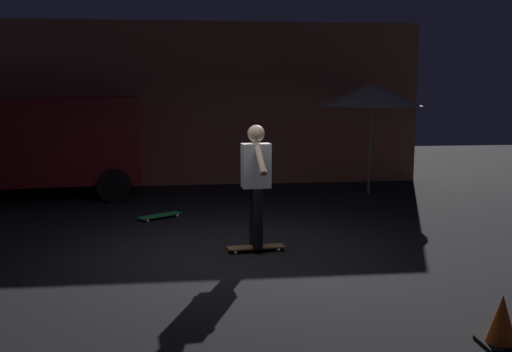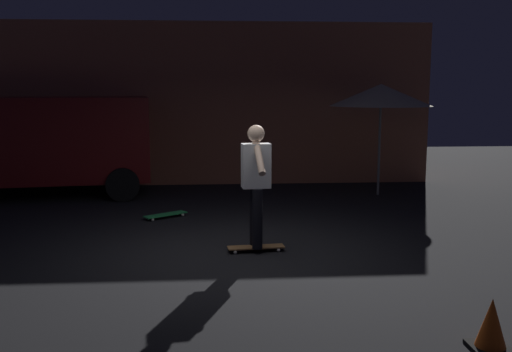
{
  "view_description": "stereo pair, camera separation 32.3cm",
  "coord_description": "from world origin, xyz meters",
  "px_view_note": "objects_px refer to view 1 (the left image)",
  "views": [
    {
      "loc": [
        -0.61,
        -7.56,
        2.25
      ],
      "look_at": [
        0.3,
        0.27,
        1.05
      ],
      "focal_mm": 41.46,
      "sensor_mm": 36.0,
      "label": 1
    },
    {
      "loc": [
        -0.29,
        -7.59,
        2.25
      ],
      "look_at": [
        0.3,
        0.27,
        1.05
      ],
      "focal_mm": 41.46,
      "sensor_mm": 36.0,
      "label": 2
    }
  ],
  "objects_px": {
    "patio_umbrella": "(371,95)",
    "traffic_cone": "(502,322)",
    "skater": "(256,177)",
    "parked_van": "(22,141)",
    "skateboard_spare": "(160,216)",
    "skateboard_ridden": "(256,247)"
  },
  "relations": [
    {
      "from": "skateboard_ridden",
      "to": "skater",
      "type": "xyz_separation_m",
      "value": [
        0.0,
        0.0,
        0.98
      ]
    },
    {
      "from": "parked_van",
      "to": "skateboard_spare",
      "type": "xyz_separation_m",
      "value": [
        2.83,
        -2.34,
        -1.11
      ]
    },
    {
      "from": "skateboard_ridden",
      "to": "traffic_cone",
      "type": "relative_size",
      "value": 1.73
    },
    {
      "from": "skateboard_ridden",
      "to": "skateboard_spare",
      "type": "bearing_deg",
      "value": 122.54
    },
    {
      "from": "skateboard_ridden",
      "to": "traffic_cone",
      "type": "distance_m",
      "value": 3.68
    },
    {
      "from": "skateboard_ridden",
      "to": "skater",
      "type": "distance_m",
      "value": 0.98
    },
    {
      "from": "skater",
      "to": "skateboard_spare",
      "type": "bearing_deg",
      "value": 122.54
    },
    {
      "from": "skateboard_spare",
      "to": "skater",
      "type": "xyz_separation_m",
      "value": [
        1.4,
        -2.2,
        0.98
      ]
    },
    {
      "from": "parked_van",
      "to": "patio_umbrella",
      "type": "relative_size",
      "value": 2.09
    },
    {
      "from": "patio_umbrella",
      "to": "traffic_cone",
      "type": "xyz_separation_m",
      "value": [
        -1.09,
        -7.33,
        -1.86
      ]
    },
    {
      "from": "patio_umbrella",
      "to": "traffic_cone",
      "type": "relative_size",
      "value": 5.0
    },
    {
      "from": "skater",
      "to": "skateboard_ridden",
      "type": "bearing_deg",
      "value": 0.0
    },
    {
      "from": "skateboard_spare",
      "to": "skater",
      "type": "relative_size",
      "value": 0.45
    },
    {
      "from": "skateboard_spare",
      "to": "parked_van",
      "type": "bearing_deg",
      "value": 140.39
    },
    {
      "from": "skateboard_spare",
      "to": "skateboard_ridden",
      "type": "bearing_deg",
      "value": -57.46
    },
    {
      "from": "parked_van",
      "to": "skater",
      "type": "xyz_separation_m",
      "value": [
        4.23,
        -4.54,
        -0.12
      ]
    },
    {
      "from": "patio_umbrella",
      "to": "traffic_cone",
      "type": "height_order",
      "value": "patio_umbrella"
    },
    {
      "from": "parked_van",
      "to": "skateboard_ridden",
      "type": "xyz_separation_m",
      "value": [
        4.23,
        -4.54,
        -1.11
      ]
    },
    {
      "from": "patio_umbrella",
      "to": "skater",
      "type": "relative_size",
      "value": 1.38
    },
    {
      "from": "traffic_cone",
      "to": "patio_umbrella",
      "type": "bearing_deg",
      "value": 81.53
    },
    {
      "from": "patio_umbrella",
      "to": "skateboard_spare",
      "type": "xyz_separation_m",
      "value": [
        -4.28,
        -1.92,
        -2.02
      ]
    },
    {
      "from": "parked_van",
      "to": "traffic_cone",
      "type": "height_order",
      "value": "parked_van"
    }
  ]
}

